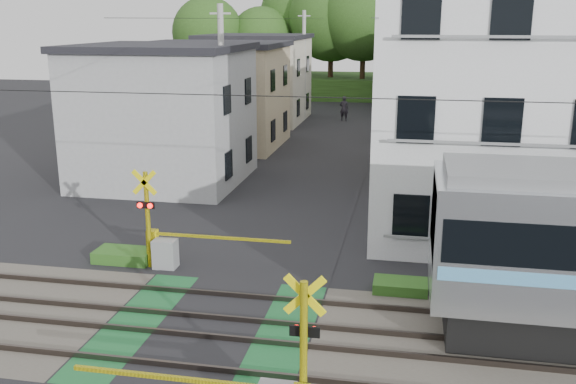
# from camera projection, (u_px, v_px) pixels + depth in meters

# --- Properties ---
(ground) EXTENTS (120.00, 120.00, 0.00)m
(ground) POSITION_uv_depth(u_px,v_px,m) (208.00, 329.00, 15.78)
(ground) COLOR black
(track_bed) EXTENTS (120.00, 120.00, 0.14)m
(track_bed) POSITION_uv_depth(u_px,v_px,m) (208.00, 327.00, 15.77)
(track_bed) COLOR #47423A
(track_bed) RESTS_ON ground
(crossing_signal_far) EXTENTS (4.74, 0.65, 3.09)m
(crossing_signal_far) POSITION_uv_depth(u_px,v_px,m) (163.00, 245.00, 19.54)
(crossing_signal_far) COLOR yellow
(crossing_signal_far) RESTS_ON ground
(apartment_block) EXTENTS (10.20, 8.36, 9.30)m
(apartment_block) POSITION_uv_depth(u_px,v_px,m) (526.00, 101.00, 22.00)
(apartment_block) COLOR silver
(apartment_block) RESTS_ON ground
(houses_row) EXTENTS (22.07, 31.35, 6.80)m
(houses_row) POSITION_uv_depth(u_px,v_px,m) (340.00, 88.00, 39.45)
(houses_row) COLOR #9C9EA0
(houses_row) RESTS_ON ground
(tree_hill) EXTENTS (40.00, 13.63, 11.91)m
(tree_hill) POSITION_uv_depth(u_px,v_px,m) (370.00, 35.00, 59.53)
(tree_hill) COLOR #2B4F1A
(tree_hill) RESTS_ON ground
(catenary) EXTENTS (60.00, 5.04, 7.00)m
(catenary) POSITION_uv_depth(u_px,v_px,m) (470.00, 196.00, 13.75)
(catenary) COLOR #2D2D33
(catenary) RESTS_ON ground
(utility_poles) EXTENTS (7.90, 42.00, 8.00)m
(utility_poles) POSITION_uv_depth(u_px,v_px,m) (312.00, 78.00, 36.72)
(utility_poles) COLOR #A5A5A0
(utility_poles) RESTS_ON ground
(pedestrian) EXTENTS (0.72, 0.51, 1.85)m
(pedestrian) POSITION_uv_depth(u_px,v_px,m) (344.00, 109.00, 47.76)
(pedestrian) COLOR #27242D
(pedestrian) RESTS_ON ground
(weed_patches) EXTENTS (10.25, 8.80, 0.40)m
(weed_patches) POSITION_uv_depth(u_px,v_px,m) (277.00, 330.00, 15.33)
(weed_patches) COLOR #2D5E1E
(weed_patches) RESTS_ON ground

